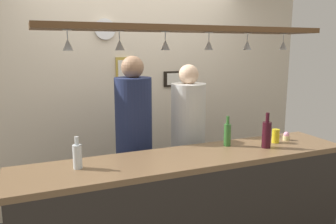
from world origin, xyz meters
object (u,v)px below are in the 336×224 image
at_px(bottle_soda_clear, 77,156).
at_px(picture_frame_crest, 124,69).
at_px(bottle_beer_green_import, 227,134).
at_px(person_left_navy_shirt, 134,131).
at_px(person_middle_white_patterned_shirt, 188,131).
at_px(picture_frame_lower_pair, 176,79).
at_px(drink_can, 276,136).
at_px(wall_clock, 105,29).
at_px(bottle_wine_dark_red, 267,134).
at_px(cupcake, 286,136).

distance_m(bottle_soda_clear, picture_frame_crest, 1.61).
bearing_deg(bottle_beer_green_import, picture_frame_crest, 113.20).
bearing_deg(bottle_soda_clear, bottle_beer_green_import, 3.39).
bearing_deg(person_left_navy_shirt, bottle_beer_green_import, -39.52).
bearing_deg(person_middle_white_patterned_shirt, picture_frame_lower_pair, 75.71).
height_order(drink_can, wall_clock, wall_clock).
distance_m(bottle_beer_green_import, picture_frame_crest, 1.48).
bearing_deg(bottle_wine_dark_red, person_left_navy_shirt, 142.42).
xyz_separation_m(bottle_soda_clear, picture_frame_lower_pair, (1.35, 1.36, 0.37)).
height_order(person_middle_white_patterned_shirt, bottle_soda_clear, person_middle_white_patterned_shirt).
relative_size(bottle_soda_clear, bottle_beer_green_import, 0.88).
bearing_deg(person_left_navy_shirt, person_middle_white_patterned_shirt, 0.00).
distance_m(bottle_beer_green_import, cupcake, 0.60).
relative_size(picture_frame_crest, wall_clock, 1.18).
xyz_separation_m(cupcake, picture_frame_lower_pair, (-0.51, 1.34, 0.43)).
bearing_deg(picture_frame_lower_pair, person_left_navy_shirt, -135.66).
distance_m(bottle_beer_green_import, drink_can, 0.46).
height_order(bottle_beer_green_import, picture_frame_crest, picture_frame_crest).
relative_size(person_middle_white_patterned_shirt, cupcake, 21.22).
xyz_separation_m(picture_frame_lower_pair, wall_clock, (-0.83, -0.01, 0.56)).
distance_m(person_left_navy_shirt, wall_clock, 1.20).
relative_size(person_left_navy_shirt, wall_clock, 7.92).
bearing_deg(bottle_beer_green_import, drink_can, -10.62).
bearing_deg(bottle_wine_dark_red, bottle_soda_clear, 176.33).
distance_m(person_left_navy_shirt, bottle_soda_clear, 0.87).
height_order(bottle_soda_clear, cupcake, bottle_soda_clear).
xyz_separation_m(person_left_navy_shirt, picture_frame_crest, (0.12, 0.73, 0.52)).
bearing_deg(wall_clock, bottle_soda_clear, -111.02).
bearing_deg(bottle_beer_green_import, bottle_wine_dark_red, -32.37).
height_order(person_left_navy_shirt, wall_clock, wall_clock).
distance_m(person_middle_white_patterned_shirt, drink_can, 0.84).
bearing_deg(picture_frame_lower_pair, bottle_beer_green_import, -93.58).
bearing_deg(cupcake, person_left_navy_shirt, 154.33).
xyz_separation_m(bottle_beer_green_import, cupcake, (0.59, -0.06, -0.07)).
bearing_deg(drink_can, picture_frame_lower_pair, 105.07).
xyz_separation_m(bottle_wine_dark_red, picture_frame_crest, (-0.82, 1.45, 0.47)).
xyz_separation_m(bottle_wine_dark_red, bottle_beer_green_import, (-0.27, 0.17, -0.01)).
relative_size(picture_frame_crest, picture_frame_lower_pair, 0.87).
height_order(person_left_navy_shirt, picture_frame_crest, person_left_navy_shirt).
bearing_deg(drink_can, person_middle_white_patterned_shirt, 131.10).
relative_size(bottle_wine_dark_red, picture_frame_crest, 1.15).
bearing_deg(picture_frame_lower_pair, bottle_soda_clear, -134.80).
relative_size(person_middle_white_patterned_shirt, bottle_soda_clear, 7.20).
bearing_deg(person_middle_white_patterned_shirt, bottle_wine_dark_red, -62.32).
bearing_deg(person_middle_white_patterned_shirt, drink_can, -48.90).
relative_size(bottle_wine_dark_red, bottle_beer_green_import, 1.15).
height_order(person_left_navy_shirt, person_middle_white_patterned_shirt, person_left_navy_shirt).
relative_size(bottle_beer_green_import, wall_clock, 1.18).
height_order(drink_can, picture_frame_crest, picture_frame_crest).
bearing_deg(cupcake, picture_frame_lower_pair, 111.03).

